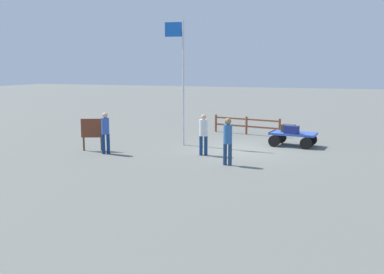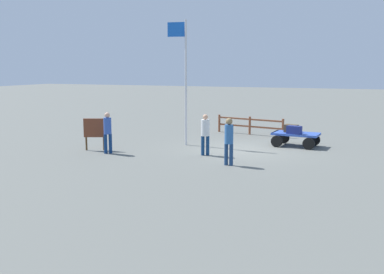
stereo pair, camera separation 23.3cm
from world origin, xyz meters
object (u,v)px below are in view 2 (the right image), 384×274
(luggage_cart, at_px, (295,136))
(suitcase_grey, at_px, (294,130))
(suitcase_olive, at_px, (291,128))
(suitcase_maroon, at_px, (292,128))
(signboard, at_px, (95,130))
(flagpole, at_px, (184,72))
(worker_supervisor, at_px, (108,130))
(worker_trailing, at_px, (229,138))
(worker_lead, at_px, (205,132))

(luggage_cart, distance_m, suitcase_grey, 0.49)
(luggage_cart, relative_size, suitcase_olive, 3.27)
(suitcase_maroon, bearing_deg, signboard, 31.36)
(luggage_cart, relative_size, flagpole, 0.38)
(suitcase_olive, relative_size, worker_supervisor, 0.38)
(suitcase_maroon, height_order, signboard, signboard)
(worker_supervisor, relative_size, signboard, 1.24)
(luggage_cart, distance_m, worker_trailing, 5.24)
(suitcase_maroon, relative_size, worker_supervisor, 0.41)
(suitcase_maroon, relative_size, worker_trailing, 0.40)
(signboard, bearing_deg, suitcase_maroon, -148.64)
(worker_supervisor, bearing_deg, worker_lead, -163.65)
(worker_trailing, relative_size, signboard, 1.26)
(worker_supervisor, bearing_deg, suitcase_olive, -145.24)
(suitcase_grey, height_order, worker_supervisor, worker_supervisor)
(luggage_cart, xyz_separation_m, worker_supervisor, (7.00, 4.64, 0.53))
(worker_lead, xyz_separation_m, worker_supervisor, (3.91, 1.15, 0.01))
(worker_lead, bearing_deg, luggage_cart, -131.48)
(worker_lead, bearing_deg, flagpole, -48.04)
(worker_lead, relative_size, flagpole, 0.30)
(luggage_cart, height_order, flagpole, flagpole)
(suitcase_olive, height_order, signboard, signboard)
(suitcase_olive, relative_size, worker_trailing, 0.37)
(worker_lead, distance_m, worker_supervisor, 4.07)
(suitcase_maroon, height_order, worker_supervisor, worker_supervisor)
(worker_supervisor, relative_size, flagpole, 0.30)
(suitcase_olive, bearing_deg, worker_trailing, 74.18)
(worker_trailing, bearing_deg, signboard, -6.69)
(worker_trailing, relative_size, worker_supervisor, 1.02)
(worker_trailing, height_order, signboard, worker_trailing)
(suitcase_maroon, xyz_separation_m, suitcase_olive, (-0.04, 0.39, 0.05))
(suitcase_maroon, distance_m, worker_trailing, 5.59)
(suitcase_grey, height_order, worker_trailing, worker_trailing)
(flagpole, bearing_deg, worker_lead, 131.96)
(worker_trailing, bearing_deg, suitcase_grey, -109.51)
(suitcase_olive, xyz_separation_m, worker_supervisor, (6.79, 4.71, 0.19))
(worker_trailing, bearing_deg, worker_supervisor, -3.30)
(luggage_cart, xyz_separation_m, signboard, (7.92, 4.21, 0.42))
(luggage_cart, xyz_separation_m, suitcase_olive, (0.21, -0.07, 0.34))
(suitcase_maroon, xyz_separation_m, flagpole, (4.61, 1.98, 2.61))
(suitcase_maroon, relative_size, suitcase_grey, 1.03)
(suitcase_maroon, distance_m, worker_supervisor, 8.46)
(worker_supervisor, bearing_deg, luggage_cart, -146.45)
(worker_lead, relative_size, worker_trailing, 0.96)
(suitcase_grey, bearing_deg, suitcase_olive, -64.33)
(luggage_cart, distance_m, flagpole, 5.86)
(suitcase_grey, distance_m, worker_supervisor, 8.20)
(signboard, bearing_deg, suitcase_grey, -154.04)
(suitcase_olive, xyz_separation_m, signboard, (7.71, 4.28, 0.08))
(suitcase_olive, distance_m, worker_trailing, 5.22)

